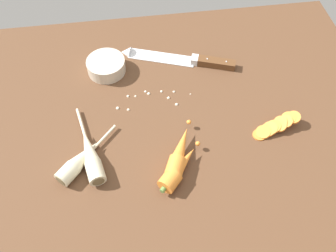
% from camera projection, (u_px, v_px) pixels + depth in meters
% --- Properties ---
extents(ground_plane, '(1.20, 0.90, 0.04)m').
position_uv_depth(ground_plane, '(167.00, 128.00, 0.95)').
color(ground_plane, brown).
extents(chefs_knife, '(0.34, 0.15, 0.04)m').
position_uv_depth(chefs_knife, '(175.00, 58.00, 1.07)').
color(chefs_knife, silver).
rests_on(chefs_knife, ground_plane).
extents(whole_carrot, '(0.09, 0.17, 0.04)m').
position_uv_depth(whole_carrot, '(179.00, 153.00, 0.86)').
color(whole_carrot, orange).
rests_on(whole_carrot, ground_plane).
extents(whole_carrot_second, '(0.12, 0.13, 0.04)m').
position_uv_depth(whole_carrot_second, '(178.00, 169.00, 0.83)').
color(whole_carrot_second, orange).
rests_on(whole_carrot_second, ground_plane).
extents(parsnip_front, '(0.07, 0.23, 0.04)m').
position_uv_depth(parsnip_front, '(91.00, 155.00, 0.85)').
color(parsnip_front, beige).
rests_on(parsnip_front, ground_plane).
extents(parsnip_mid_left, '(0.15, 0.16, 0.04)m').
position_uv_depth(parsnip_mid_left, '(79.00, 161.00, 0.84)').
color(parsnip_mid_left, beige).
rests_on(parsnip_mid_left, ground_plane).
extents(carrot_slice_stack, '(0.13, 0.06, 0.04)m').
position_uv_depth(carrot_slice_stack, '(276.00, 126.00, 0.91)').
color(carrot_slice_stack, orange).
rests_on(carrot_slice_stack, ground_plane).
extents(prep_bowl, '(0.11, 0.11, 0.04)m').
position_uv_depth(prep_bowl, '(106.00, 66.00, 1.03)').
color(prep_bowl, beige).
rests_on(prep_bowl, ground_plane).
extents(mince_crumbs, '(0.21, 0.07, 0.01)m').
position_uv_depth(mince_crumbs, '(148.00, 98.00, 0.98)').
color(mince_crumbs, silver).
rests_on(mince_crumbs, ground_plane).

